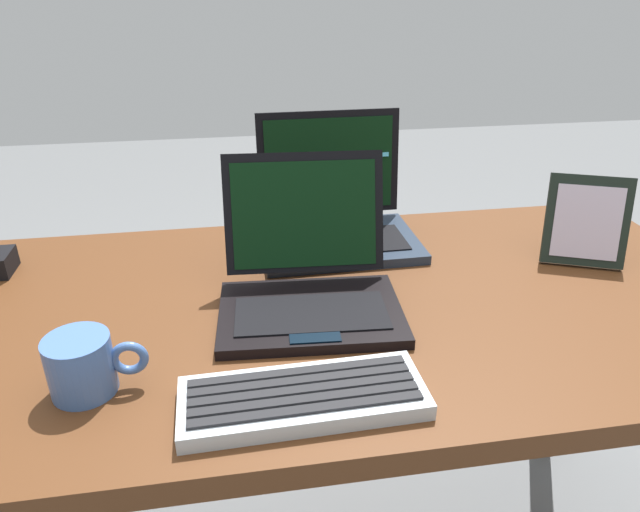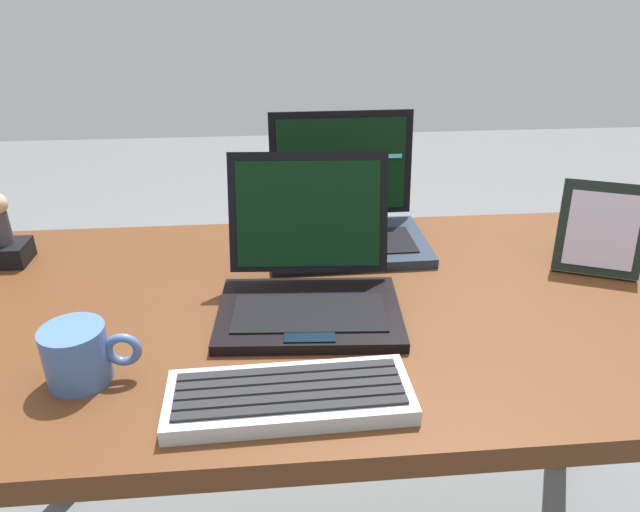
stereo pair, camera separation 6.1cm
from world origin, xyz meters
name	(u,v)px [view 1 (the left image)]	position (x,y,z in m)	size (l,w,h in m)	color
desk	(336,343)	(0.00, 0.00, 0.65)	(1.46, 0.72, 0.74)	#4F2B14
laptop_front	(309,281)	(-0.05, -0.01, 0.79)	(0.31, 0.28, 0.23)	black
laptop_rear	(336,217)	(0.04, 0.25, 0.79)	(0.32, 0.25, 0.25)	#1F2A3A
external_keyboard	(303,397)	(-0.09, -0.26, 0.75)	(0.32, 0.13, 0.03)	#B1BDC4
photo_frame	(587,222)	(0.49, 0.07, 0.82)	(0.16, 0.11, 0.17)	black
coffee_mug	(83,365)	(-0.38, -0.18, 0.78)	(0.13, 0.09, 0.08)	#4164A2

